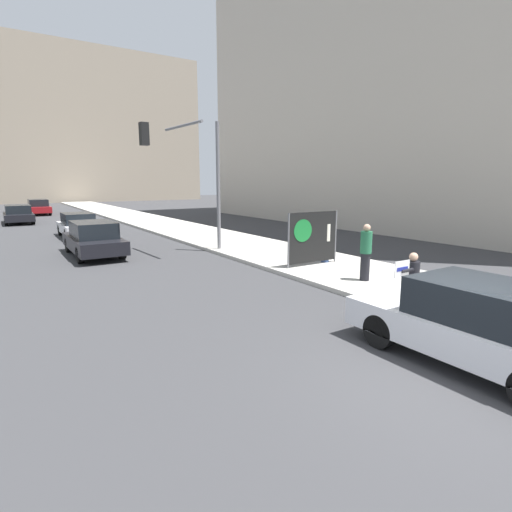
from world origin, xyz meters
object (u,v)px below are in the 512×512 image
(car_on_road_midblock, at_px, (78,225))
(car_on_road_distant, at_px, (18,214))
(protest_banner, at_px, (313,237))
(jogger_on_sidewalk, at_px, (366,252))
(traffic_light_pole, at_px, (192,163))
(car_on_road_nearest, at_px, (94,239))
(pedestrian_behind, at_px, (326,240))
(parked_car_curbside, at_px, (478,324))
(seated_protester, at_px, (415,275))
(car_on_road_far_lane, at_px, (38,207))

(car_on_road_midblock, xyz_separation_m, car_on_road_distant, (-2.41, 10.43, 0.01))
(car_on_road_distant, bearing_deg, protest_banner, -71.44)
(car_on_road_midblock, bearing_deg, jogger_on_sidewalk, -71.22)
(traffic_light_pole, bearing_deg, car_on_road_nearest, 151.15)
(car_on_road_midblock, bearing_deg, pedestrian_behind, -64.38)
(jogger_on_sidewalk, distance_m, parked_car_curbside, 5.34)
(car_on_road_nearest, height_order, car_on_road_midblock, car_on_road_nearest)
(car_on_road_nearest, bearing_deg, parked_car_curbside, -76.72)
(car_on_road_midblock, bearing_deg, traffic_light_pole, -69.29)
(traffic_light_pole, xyz_separation_m, car_on_road_distant, (-5.60, 18.88, -3.14))
(protest_banner, bearing_deg, car_on_road_distant, 108.56)
(car_on_road_nearest, distance_m, car_on_road_midblock, 6.47)
(jogger_on_sidewalk, relative_size, protest_banner, 0.76)
(seated_protester, distance_m, car_on_road_nearest, 12.68)
(pedestrian_behind, height_order, traffic_light_pole, traffic_light_pole)
(pedestrian_behind, xyz_separation_m, car_on_road_distant, (-8.73, 23.61, -0.27))
(traffic_light_pole, relative_size, car_on_road_nearest, 1.18)
(jogger_on_sidewalk, relative_size, pedestrian_behind, 1.04)
(parked_car_curbside, bearing_deg, jogger_on_sidewalk, 62.03)
(seated_protester, distance_m, jogger_on_sidewalk, 2.10)
(traffic_light_pole, bearing_deg, car_on_road_midblock, 110.71)
(seated_protester, bearing_deg, parked_car_curbside, -108.01)
(jogger_on_sidewalk, bearing_deg, protest_banner, -71.44)
(protest_banner, height_order, car_on_road_nearest, protest_banner)
(seated_protester, height_order, parked_car_curbside, parked_car_curbside)
(pedestrian_behind, distance_m, car_on_road_far_lane, 32.28)
(jogger_on_sidewalk, relative_size, car_on_road_far_lane, 0.37)
(traffic_light_pole, bearing_deg, car_on_road_far_lane, 97.73)
(seated_protester, distance_m, pedestrian_behind, 4.96)
(parked_car_curbside, bearing_deg, protest_banner, 69.97)
(car_on_road_far_lane, bearing_deg, protest_banner, -79.26)
(jogger_on_sidewalk, bearing_deg, parked_car_curbside, 84.07)
(seated_protester, xyz_separation_m, car_on_road_distant, (-7.34, 28.37, -0.08))
(protest_banner, bearing_deg, parked_car_curbside, -110.03)
(parked_car_curbside, relative_size, car_on_road_distant, 0.89)
(traffic_light_pole, bearing_deg, car_on_road_distant, 106.53)
(protest_banner, relative_size, car_on_road_midblock, 0.53)
(jogger_on_sidewalk, distance_m, pedestrian_behind, 2.87)
(jogger_on_sidewalk, bearing_deg, traffic_light_pole, -51.40)
(jogger_on_sidewalk, distance_m, car_on_road_nearest, 11.12)
(parked_car_curbside, distance_m, car_on_road_distant, 31.50)
(car_on_road_distant, bearing_deg, traffic_light_pole, -73.47)
(car_on_road_distant, bearing_deg, car_on_road_midblock, -77.00)
(car_on_road_nearest, bearing_deg, traffic_light_pole, -28.85)
(jogger_on_sidewalk, bearing_deg, car_on_road_far_lane, -58.26)
(parked_car_curbside, height_order, car_on_road_far_lane, parked_car_curbside)
(protest_banner, bearing_deg, jogger_on_sidewalk, -93.48)
(car_on_road_far_lane, bearing_deg, parked_car_curbside, -85.08)
(car_on_road_nearest, height_order, car_on_road_far_lane, car_on_road_nearest)
(pedestrian_behind, bearing_deg, car_on_road_nearest, 151.13)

